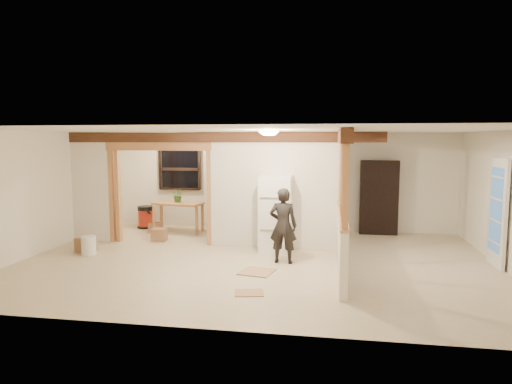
% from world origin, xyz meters
% --- Properties ---
extents(floor, '(9.00, 6.50, 0.01)m').
position_xyz_m(floor, '(0.00, 0.00, -0.01)').
color(floor, '#C9B595').
rests_on(floor, ground).
extents(ceiling, '(9.00, 6.50, 0.01)m').
position_xyz_m(ceiling, '(0.00, 0.00, 2.50)').
color(ceiling, white).
extents(wall_back, '(9.00, 0.01, 2.50)m').
position_xyz_m(wall_back, '(0.00, 3.25, 1.25)').
color(wall_back, silver).
rests_on(wall_back, floor).
extents(wall_front, '(9.00, 0.01, 2.50)m').
position_xyz_m(wall_front, '(0.00, -3.25, 1.25)').
color(wall_front, silver).
rests_on(wall_front, floor).
extents(wall_left, '(0.01, 6.50, 2.50)m').
position_xyz_m(wall_left, '(-4.50, 0.00, 1.25)').
color(wall_left, silver).
rests_on(wall_left, floor).
extents(wall_right, '(0.01, 6.50, 2.50)m').
position_xyz_m(wall_right, '(4.50, 0.00, 1.25)').
color(wall_right, silver).
rests_on(wall_right, floor).
extents(partition_left_stub, '(0.90, 0.12, 2.50)m').
position_xyz_m(partition_left_stub, '(-4.05, 1.20, 1.25)').
color(partition_left_stub, silver).
rests_on(partition_left_stub, floor).
extents(partition_center, '(2.80, 0.12, 2.50)m').
position_xyz_m(partition_center, '(0.20, 1.20, 1.25)').
color(partition_center, silver).
rests_on(partition_center, floor).
extents(doorway_frame, '(2.46, 0.14, 2.20)m').
position_xyz_m(doorway_frame, '(-2.40, 1.20, 1.10)').
color(doorway_frame, '#B97F4E').
rests_on(doorway_frame, floor).
extents(header_beam_back, '(7.00, 0.18, 0.22)m').
position_xyz_m(header_beam_back, '(-1.00, 1.20, 2.38)').
color(header_beam_back, '#512E1B').
rests_on(header_beam_back, ceiling).
extents(header_beam_right, '(0.18, 3.30, 0.22)m').
position_xyz_m(header_beam_right, '(1.60, -0.40, 2.38)').
color(header_beam_right, '#512E1B').
rests_on(header_beam_right, ceiling).
extents(pony_wall, '(0.12, 3.20, 1.00)m').
position_xyz_m(pony_wall, '(1.60, -0.40, 0.50)').
color(pony_wall, silver).
rests_on(pony_wall, floor).
extents(stud_partition, '(0.14, 3.20, 1.32)m').
position_xyz_m(stud_partition, '(1.60, -0.40, 1.66)').
color(stud_partition, '#B97F4E').
rests_on(stud_partition, pony_wall).
extents(window_back, '(1.12, 0.10, 1.10)m').
position_xyz_m(window_back, '(-2.60, 3.17, 1.55)').
color(window_back, black).
rests_on(window_back, wall_back).
extents(french_door, '(0.12, 0.86, 2.00)m').
position_xyz_m(french_door, '(4.42, 0.40, 1.00)').
color(french_door, white).
rests_on(french_door, floor).
extents(ceiling_dome_main, '(0.36, 0.36, 0.16)m').
position_xyz_m(ceiling_dome_main, '(0.30, -0.50, 2.48)').
color(ceiling_dome_main, '#FFEABF').
rests_on(ceiling_dome_main, ceiling).
extents(ceiling_dome_util, '(0.32, 0.32, 0.14)m').
position_xyz_m(ceiling_dome_util, '(-2.50, 2.30, 2.48)').
color(ceiling_dome_util, '#FFEABF').
rests_on(ceiling_dome_util, ceiling).
extents(hanging_bulb, '(0.07, 0.07, 0.07)m').
position_xyz_m(hanging_bulb, '(-2.00, 1.60, 2.18)').
color(hanging_bulb, '#FFD88C').
rests_on(hanging_bulb, ceiling).
extents(refrigerator, '(0.66, 0.64, 1.59)m').
position_xyz_m(refrigerator, '(0.27, 0.82, 0.80)').
color(refrigerator, white).
rests_on(refrigerator, floor).
extents(woman, '(0.55, 0.38, 1.44)m').
position_xyz_m(woman, '(0.52, -0.04, 0.72)').
color(woman, black).
rests_on(woman, floor).
extents(work_table, '(1.29, 0.79, 0.76)m').
position_xyz_m(work_table, '(-2.39, 2.41, 0.38)').
color(work_table, '#B97F4E').
rests_on(work_table, floor).
extents(potted_plant, '(0.35, 0.32, 0.34)m').
position_xyz_m(potted_plant, '(-2.41, 2.48, 0.93)').
color(potted_plant, '#3B722D').
rests_on(potted_plant, work_table).
extents(shop_vac, '(0.60, 0.60, 0.59)m').
position_xyz_m(shop_vac, '(-3.43, 2.81, 0.30)').
color(shop_vac, maroon).
rests_on(shop_vac, floor).
extents(bookshelf, '(0.91, 0.30, 1.83)m').
position_xyz_m(bookshelf, '(2.57, 3.03, 0.91)').
color(bookshelf, black).
rests_on(bookshelf, floor).
extents(bucket, '(0.34, 0.34, 0.37)m').
position_xyz_m(bucket, '(-3.46, -0.05, 0.19)').
color(bucket, silver).
rests_on(bucket, floor).
extents(box_util_a, '(0.34, 0.30, 0.28)m').
position_xyz_m(box_util_a, '(-2.52, 1.41, 0.14)').
color(box_util_a, '#966848').
rests_on(box_util_a, floor).
extents(box_util_b, '(0.31, 0.31, 0.26)m').
position_xyz_m(box_util_b, '(-2.96, 2.29, 0.13)').
color(box_util_b, '#966848').
rests_on(box_util_b, floor).
extents(box_front, '(0.43, 0.39, 0.29)m').
position_xyz_m(box_front, '(-3.64, 0.16, 0.15)').
color(box_front, '#966848').
rests_on(box_front, floor).
extents(floor_panel_near, '(0.65, 0.65, 0.02)m').
position_xyz_m(floor_panel_near, '(0.13, -0.75, 0.01)').
color(floor_panel_near, tan).
rests_on(floor_panel_near, floor).
extents(floor_panel_far, '(0.50, 0.43, 0.01)m').
position_xyz_m(floor_panel_far, '(0.19, -1.86, 0.01)').
color(floor_panel_far, tan).
rests_on(floor_panel_far, floor).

